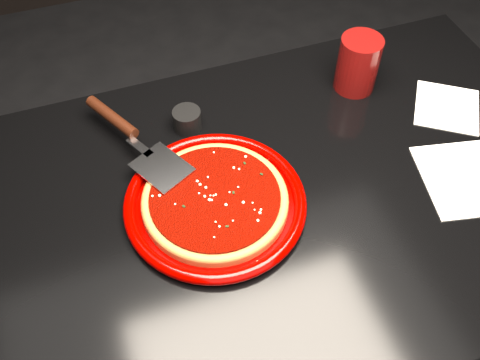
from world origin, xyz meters
The scene contains 13 objects.
floor centered at (0.00, 0.00, -0.01)m, with size 4.00×4.00×0.01m, color black.
table centered at (0.00, 0.00, 0.38)m, with size 1.20×0.80×0.75m, color black.
plate centered at (-0.16, 0.01, 0.76)m, with size 0.34×0.34×0.03m, color #820100.
pizza_crust centered at (-0.16, 0.01, 0.77)m, with size 0.27×0.27×0.01m, color #935E2E.
pizza_crust_rim centered at (-0.16, 0.01, 0.77)m, with size 0.27×0.27×0.02m, color #935E2E.
pizza_sauce centered at (-0.16, 0.01, 0.78)m, with size 0.24×0.24×0.01m, color #6E0701.
parmesan_dusting centered at (-0.16, 0.01, 0.79)m, with size 0.24×0.24×0.01m, color beige, non-canonical shape.
basil_flecks centered at (-0.16, 0.01, 0.78)m, with size 0.22×0.22×0.00m, color black, non-canonical shape.
pizza_server centered at (-0.26, 0.19, 0.79)m, with size 0.10×0.35×0.03m, color silver, non-canonical shape.
cup centered at (0.25, 0.23, 0.81)m, with size 0.09×0.09×0.13m, color maroon.
napkin_a centered at (0.34, -0.09, 0.75)m, with size 0.18×0.18×0.00m, color white.
napkin_b centered at (0.41, 0.10, 0.75)m, with size 0.13×0.14×0.00m, color white.
ramekin centered at (-0.15, 0.23, 0.77)m, with size 0.06×0.06×0.05m, color black.
Camera 1 is at (-0.31, -0.56, 1.57)m, focal length 40.00 mm.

